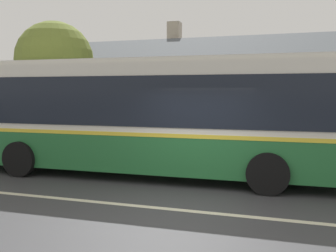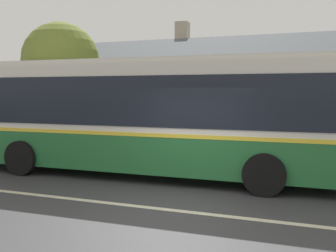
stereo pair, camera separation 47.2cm
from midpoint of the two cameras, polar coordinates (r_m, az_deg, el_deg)
name	(u,v)px [view 1 (the left image)]	position (r m, az deg, el deg)	size (l,w,h in m)	color
ground_plane	(181,210)	(7.78, 0.19, -12.73)	(300.00, 300.00, 0.00)	#38383A
sidewalk_far	(225,157)	(13.46, 7.74, -4.74)	(60.00, 3.00, 0.15)	#9E9E99
lane_divider_stripe	(181,210)	(7.78, 0.19, -12.70)	(60.00, 0.16, 0.01)	beige
community_building	(293,102)	(19.92, 17.82, 3.51)	(24.22, 8.22, 6.33)	tan
transit_bus	(141,114)	(10.83, -5.32, 1.82)	(11.76, 2.91, 3.28)	#236633
bench_down_street	(102,140)	(14.60, -10.96, -2.04)	(1.71, 0.51, 0.94)	brown
street_tree_secondary	(54,63)	(16.68, -17.81, 9.16)	(3.21, 3.21, 5.31)	#4C3828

